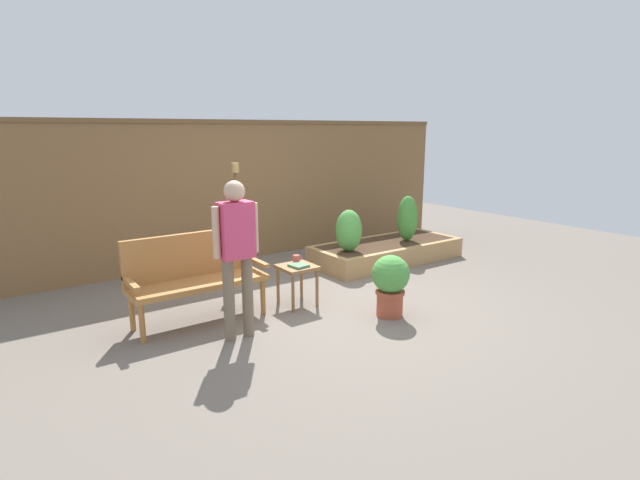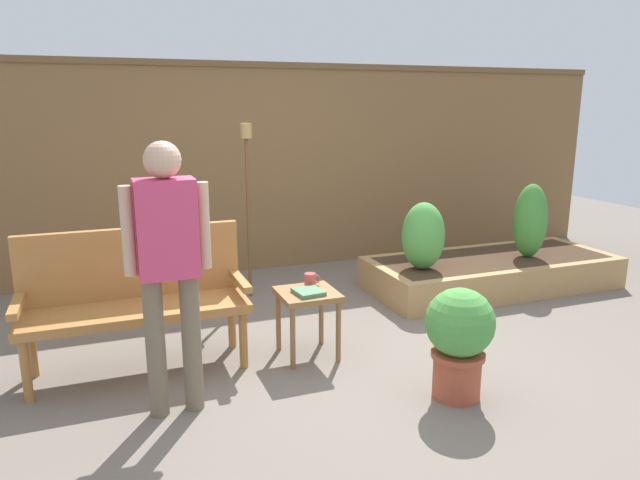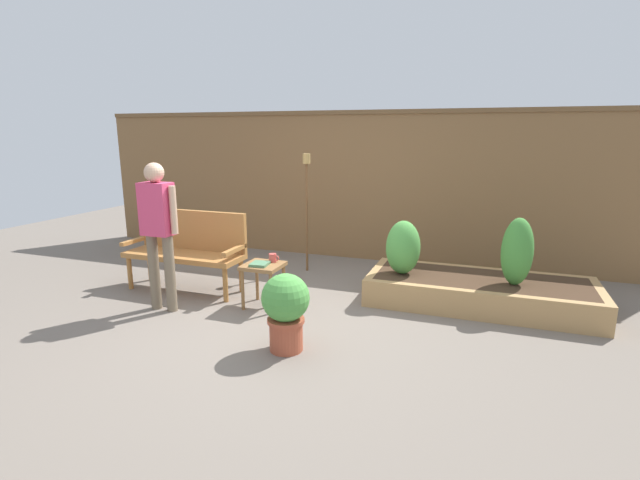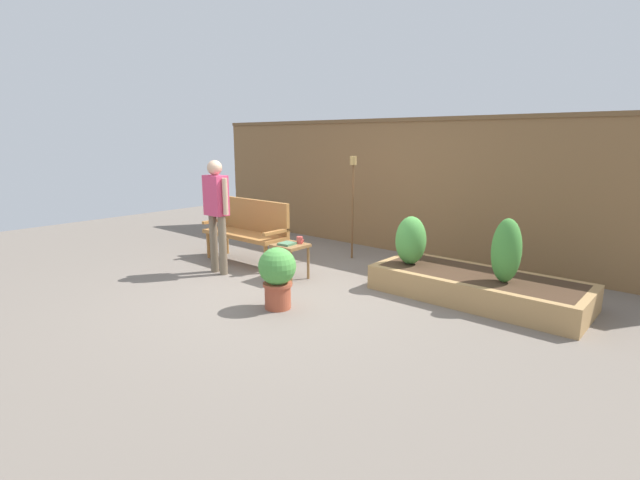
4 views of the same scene
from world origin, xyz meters
The scene contains 12 objects.
ground_plane centered at (0.00, 0.00, 0.00)m, with size 14.00×14.00×0.00m, color #70665B.
fence_back centered at (0.00, 2.60, 1.09)m, with size 8.40×0.14×2.16m.
garden_bench centered at (-1.43, 0.54, 0.54)m, with size 1.44×0.48×0.94m.
side_table centered at (-0.31, 0.28, 0.40)m, with size 0.40×0.40×0.48m.
cup_on_table centered at (-0.24, 0.39, 0.53)m, with size 0.12×0.08×0.09m.
book_on_table centered at (-0.32, 0.23, 0.49)m, with size 0.18×0.20×0.03m, color #4C7A56.
potted_boxwood centered at (0.34, -0.60, 0.39)m, with size 0.42×0.42×0.69m.
raised_planter_bed centered at (1.89, 1.13, 0.15)m, with size 2.40×1.00×0.30m.
shrub_near_bench centered at (1.05, 1.03, 0.60)m, with size 0.38×0.38×0.60m.
shrub_far_corner centered at (2.23, 1.03, 0.65)m, with size 0.32×0.32×0.71m.
tiki_torch centered at (-0.36, 1.71, 1.09)m, with size 0.10×0.10×1.58m.
person_by_bench centered at (-1.27, -0.16, 0.93)m, with size 0.47×0.20×1.56m.
Camera 4 is at (3.91, -4.02, 1.85)m, focal length 26.28 mm.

